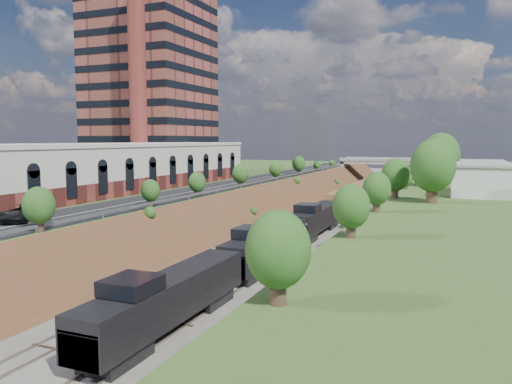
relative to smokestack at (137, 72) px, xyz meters
The scene contains 18 objects.
ground 71.11m from the smokestack, 57.26° to the right, with size 400.00×400.00×0.00m, color #6B665B.
platform_left 23.05m from the smokestack, 53.13° to the left, with size 44.00×180.00×5.00m, color #415A25.
embankment_left 35.58m from the smokestack, ahead, with size 7.07×180.00×7.07m, color brown.
embankment_right 53.39m from the smokestack, ahead, with size 7.07×180.00×7.07m, color brown.
rail_left_track 41.86m from the smokestack, ahead, with size 1.58×180.00×0.18m, color gray.
rail_right_track 46.11m from the smokestack, ahead, with size 1.58×180.00×0.18m, color gray.
road 28.88m from the smokestack, 11.04° to the left, with size 8.00×180.00×0.10m, color black.
guardrail 31.59m from the smokestack, ahead, with size 0.10×171.00×0.70m.
commercial_building 25.69m from the smokestack, 66.04° to the right, with size 14.30×62.30×7.00m.
highrise_tower 19.55m from the smokestack, 116.57° to the left, with size 22.00×22.00×53.90m.
smokestack is the anchor object (origin of this frame).
overpass 77.82m from the smokestack, 61.39° to the left, with size 24.50×8.30×7.40m.
white_building_near 62.29m from the smokestack, ahead, with size 9.00×12.00×4.00m, color silver.
white_building_far 64.31m from the smokestack, 16.97° to the left, with size 8.00×10.00×3.60m, color silver.
tree_right_large 57.52m from the smokestack, 16.80° to the right, with size 5.25×5.25×7.61m.
tree_left_crest 46.95m from the smokestack, 56.09° to the right, with size 2.45×2.45×3.55m.
freight_train 47.37m from the smokestack, 22.15° to the left, with size 2.83×144.98×4.55m.
suv 52.45m from the smokestack, 66.87° to the right, with size 2.57×5.58×1.55m, color black.
Camera 1 is at (20.07, -22.52, 12.52)m, focal length 35.00 mm.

